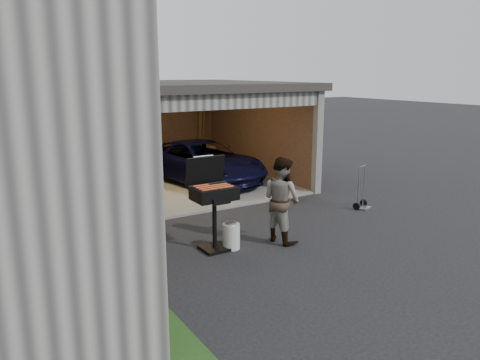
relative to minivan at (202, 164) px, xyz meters
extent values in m
plane|color=black|center=(-1.82, -6.13, -0.59)|extent=(80.00, 80.00, 0.00)
cube|color=#193814|center=(-4.07, -7.13, -0.56)|extent=(0.50, 8.00, 0.06)
cube|color=#605E59|center=(-1.07, 0.37, -0.56)|extent=(6.50, 6.00, 0.06)
cube|color=#4C3223|center=(-1.07, 3.29, 0.76)|extent=(6.50, 0.15, 2.70)
cube|color=#4C3223|center=(2.11, 0.37, 0.76)|extent=(0.15, 6.00, 2.70)
cube|color=#4C3223|center=(-4.24, 0.37, 0.76)|extent=(0.15, 6.00, 2.70)
cube|color=#2D2B28|center=(-1.07, 0.37, 2.21)|extent=(6.80, 6.30, 0.20)
cube|color=#474744|center=(-1.07, -2.55, 1.93)|extent=(6.50, 0.16, 0.36)
cube|color=silver|center=(-1.07, -1.33, 2.03)|extent=(6.00, 2.40, 0.06)
cube|color=#474744|center=(2.08, -2.58, 0.76)|extent=(0.20, 0.18, 2.70)
cube|color=brown|center=(-3.62, 2.57, -0.28)|extent=(0.60, 0.50, 0.50)
cube|color=brown|center=(-3.62, 2.57, 0.20)|extent=(0.50, 0.45, 0.45)
cube|color=brown|center=(1.38, 2.47, -0.23)|extent=(0.55, 0.50, 0.60)
cube|color=#4E3B1A|center=(1.56, 3.07, 0.61)|extent=(0.24, 0.43, 2.20)
imported|color=black|center=(0.00, 0.00, 0.00)|extent=(2.71, 4.53, 1.18)
imported|color=#B3BDE1|center=(-3.36, -4.01, 0.23)|extent=(0.50, 0.67, 1.65)
imported|color=#46241B|center=(-0.89, -5.01, 0.23)|extent=(0.74, 0.89, 1.64)
cube|color=black|center=(-2.20, -4.76, -0.56)|extent=(0.48, 0.48, 0.06)
cylinder|color=black|center=(-2.20, -4.76, -0.07)|extent=(0.08, 0.08, 0.96)
cube|color=black|center=(-2.20, -4.76, 0.48)|extent=(0.76, 0.53, 0.23)
cube|color=#59595B|center=(-2.20, -4.76, 0.57)|extent=(0.69, 0.46, 0.02)
cube|color=black|center=(-2.20, -4.43, 0.83)|extent=(0.76, 0.14, 0.53)
cylinder|color=silver|center=(-1.91, -4.86, -0.35)|extent=(0.37, 0.37, 0.48)
cube|color=#4E3B1A|center=(-4.22, -4.92, -0.14)|extent=(0.23, 0.82, 0.90)
cube|color=gray|center=(2.08, -4.33, -0.57)|extent=(0.39, 0.31, 0.04)
cylinder|color=black|center=(1.86, -4.29, -0.50)|extent=(0.09, 0.18, 0.17)
cylinder|color=black|center=(2.23, -4.16, -0.50)|extent=(0.09, 0.18, 0.17)
cylinder|color=gray|center=(1.91, -4.27, -0.06)|extent=(0.03, 0.03, 1.01)
cylinder|color=gray|center=(2.18, -4.18, -0.06)|extent=(0.03, 0.03, 1.01)
cylinder|color=gray|center=(2.04, -4.22, 0.42)|extent=(0.28, 0.12, 0.03)
camera|label=1|loc=(-6.03, -11.84, 2.58)|focal=35.00mm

